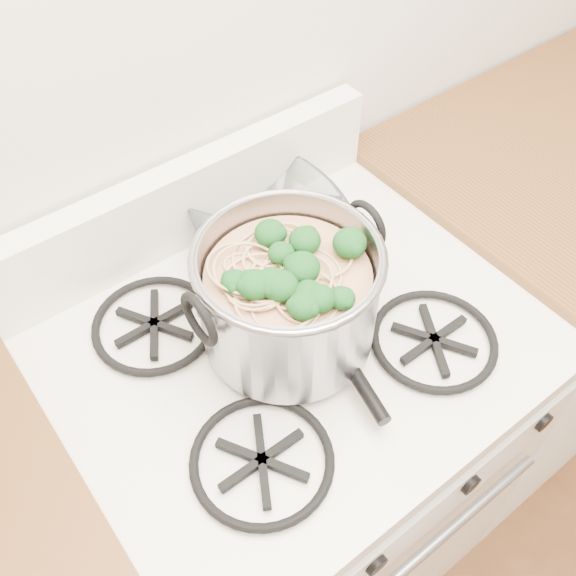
# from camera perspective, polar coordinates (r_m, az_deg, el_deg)

# --- Properties ---
(gas_range) EXTENTS (0.76, 0.66, 0.92)m
(gas_range) POSITION_cam_1_polar(r_m,az_deg,el_deg) (1.45, 0.41, -15.31)
(gas_range) COLOR white
(gas_range) RESTS_ON ground
(counter_right) EXTENTS (1.00, 0.65, 0.92)m
(counter_right) POSITION_cam_1_polar(r_m,az_deg,el_deg) (1.87, 22.26, 1.28)
(counter_right) COLOR silver
(counter_right) RESTS_ON ground
(stock_pot) EXTENTS (0.31, 0.28, 0.19)m
(stock_pot) POSITION_cam_1_polar(r_m,az_deg,el_deg) (0.95, 0.00, -0.73)
(stock_pot) COLOR gray
(stock_pot) RESTS_ON gas_range
(spatula) EXTENTS (0.35, 0.37, 0.02)m
(spatula) POSITION_cam_1_polar(r_m,az_deg,el_deg) (1.06, 1.66, -0.71)
(spatula) COLOR black
(spatula) RESTS_ON gas_range
(glass_bowl) EXTENTS (0.12, 0.12, 0.03)m
(glass_bowl) POSITION_cam_1_polar(r_m,az_deg,el_deg) (1.16, -1.68, 5.44)
(glass_bowl) COLOR white
(glass_bowl) RESTS_ON gas_range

